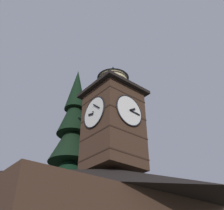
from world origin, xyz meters
name	(u,v)px	position (x,y,z in m)	size (l,w,h in m)	color
clock_tower	(113,119)	(1.09, -0.78, 11.54)	(4.13, 4.13, 9.02)	#422B1E
pine_tree_behind	(68,187)	(1.66, -5.46, 7.40)	(6.29, 6.29, 18.76)	#473323
moon	(66,177)	(-11.69, -29.30, 16.10)	(2.19, 2.19, 2.19)	silver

